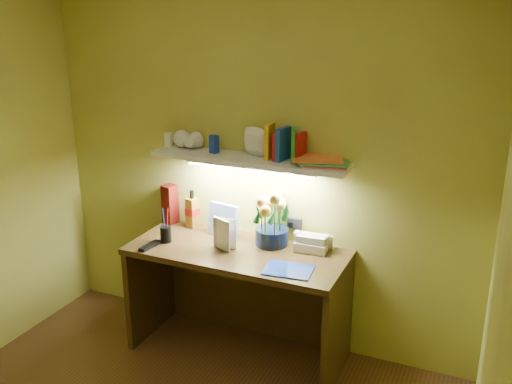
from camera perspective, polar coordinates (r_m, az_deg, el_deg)
desk at (r=3.82m, az=-1.84°, el=-10.93°), size 1.40×0.60×0.75m
flower_bouquet at (r=3.66m, az=1.60°, el=-2.51°), size 0.29×0.29×0.38m
telephone at (r=3.64m, az=5.63°, el=-4.91°), size 0.21×0.17×0.12m
desk_clock at (r=3.67m, az=7.01°, el=-5.01°), size 0.10×0.06×0.09m
whisky_bottle at (r=3.99m, az=-6.39°, el=-1.68°), size 0.09×0.09×0.27m
whisky_box at (r=4.10m, az=-8.59°, el=-1.19°), size 0.11×0.11×0.28m
pen_cup at (r=3.78m, az=-9.04°, el=-3.67°), size 0.09×0.09×0.18m
art_card at (r=3.83m, az=-3.27°, el=-2.81°), size 0.23×0.08×0.22m
tv_remote at (r=3.74m, az=-10.53°, el=-5.30°), size 0.07×0.18×0.02m
blue_folder at (r=3.38m, az=3.26°, el=-7.79°), size 0.30×0.24×0.01m
desk_book_a at (r=3.67m, az=-4.29°, el=-3.97°), size 0.15×0.03×0.20m
desk_book_b at (r=3.68m, az=-4.15°, el=-3.89°), size 0.14×0.08×0.21m
wall_shelf at (r=3.61m, az=-0.44°, el=3.82°), size 1.31×0.31×0.25m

